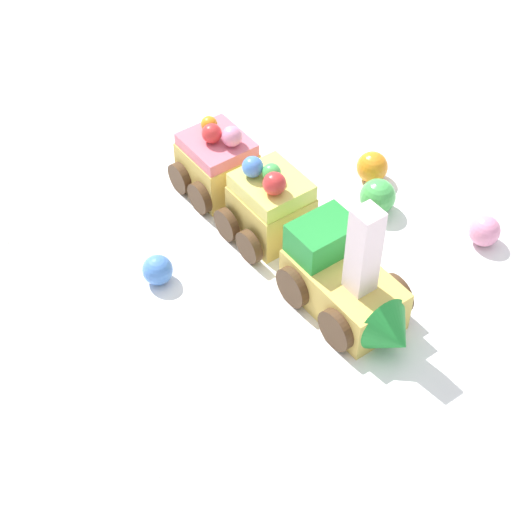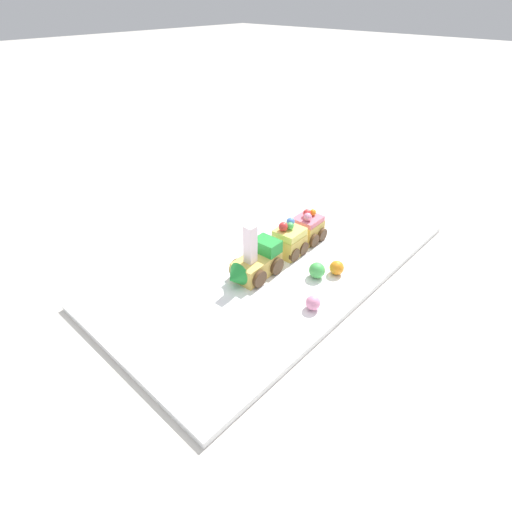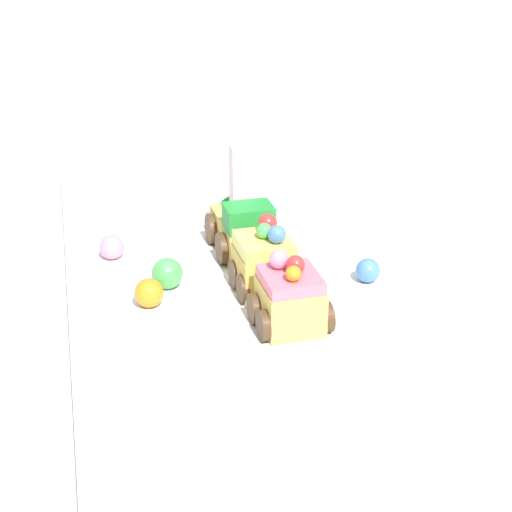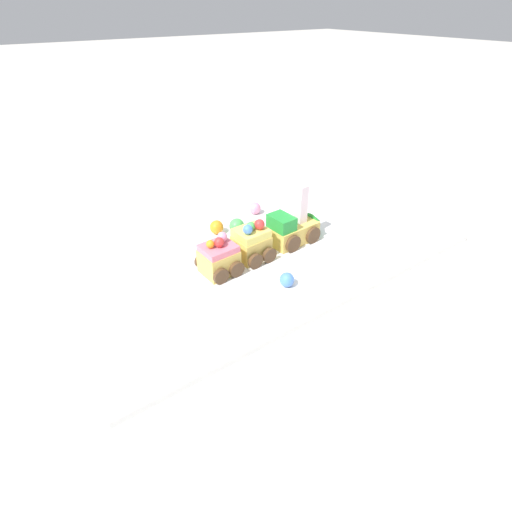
% 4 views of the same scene
% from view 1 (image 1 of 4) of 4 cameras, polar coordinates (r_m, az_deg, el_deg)
% --- Properties ---
extents(ground_plane, '(10.00, 10.00, 0.00)m').
position_cam_1_polar(ground_plane, '(0.71, 2.58, -0.69)').
color(ground_plane, beige).
extents(display_board, '(0.73, 0.38, 0.01)m').
position_cam_1_polar(display_board, '(0.71, 2.59, -0.36)').
color(display_board, white).
rests_on(display_board, ground_plane).
extents(cake_train_locomotive, '(0.12, 0.07, 0.11)m').
position_cam_1_polar(cake_train_locomotive, '(0.65, 6.35, -2.06)').
color(cake_train_locomotive, '#E0BC56').
rests_on(cake_train_locomotive, display_board).
extents(cake_car_lemon, '(0.06, 0.07, 0.08)m').
position_cam_1_polar(cake_car_lemon, '(0.70, 0.73, 3.25)').
color(cake_car_lemon, '#E0BC56').
rests_on(cake_car_lemon, display_board).
extents(cake_car_strawberry, '(0.06, 0.07, 0.07)m').
position_cam_1_polar(cake_car_strawberry, '(0.75, -2.59, 6.19)').
color(cake_car_strawberry, '#E0BC56').
rests_on(cake_car_strawberry, display_board).
extents(gumball_blue, '(0.02, 0.02, 0.02)m').
position_cam_1_polar(gumball_blue, '(0.68, -6.58, -0.93)').
color(gumball_blue, '#4C84E0').
rests_on(gumball_blue, display_board).
extents(gumball_green, '(0.03, 0.03, 0.03)m').
position_cam_1_polar(gumball_green, '(0.74, 8.12, 3.95)').
color(gumball_green, '#4CBC56').
rests_on(gumball_green, display_board).
extents(gumball_pink, '(0.03, 0.03, 0.03)m').
position_cam_1_polar(gumball_pink, '(0.73, 14.99, 1.64)').
color(gumball_pink, pink).
rests_on(gumball_pink, display_board).
extents(gumball_orange, '(0.03, 0.03, 0.03)m').
position_cam_1_polar(gumball_orange, '(0.77, 7.75, 5.90)').
color(gumball_orange, orange).
rests_on(gumball_orange, display_board).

